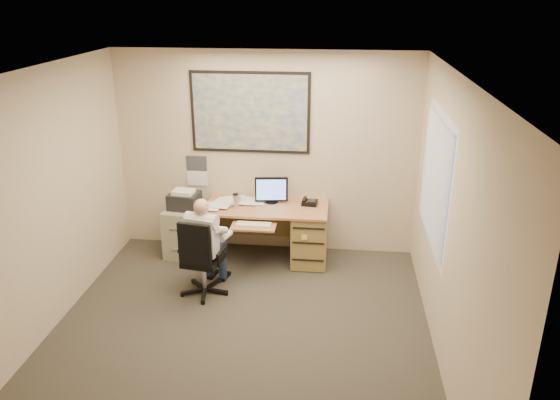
# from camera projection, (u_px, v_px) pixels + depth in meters

# --- Properties ---
(room_shell) EXTENTS (4.00, 4.50, 2.70)m
(room_shell) POSITION_uv_depth(u_px,v_px,m) (234.00, 220.00, 5.15)
(room_shell) COLOR #36322A
(room_shell) RESTS_ON ground
(desk) EXTENTS (1.60, 0.97, 1.10)m
(desk) POSITION_uv_depth(u_px,v_px,m) (291.00, 228.00, 7.20)
(desk) COLOR #B7794E
(desk) RESTS_ON ground
(world_map) EXTENTS (1.56, 0.03, 1.06)m
(world_map) POSITION_uv_depth(u_px,v_px,m) (250.00, 113.00, 7.04)
(world_map) COLOR #1E4C93
(world_map) RESTS_ON room_shell
(wall_calendar) EXTENTS (0.28, 0.01, 0.42)m
(wall_calendar) POSITION_uv_depth(u_px,v_px,m) (197.00, 171.00, 7.42)
(wall_calendar) COLOR white
(wall_calendar) RESTS_ON room_shell
(window_blinds) EXTENTS (0.06, 1.40, 1.30)m
(window_blinds) POSITION_uv_depth(u_px,v_px,m) (436.00, 180.00, 5.61)
(window_blinds) COLOR silver
(window_blinds) RESTS_ON room_shell
(filing_cabinet) EXTENTS (0.54, 0.62, 0.93)m
(filing_cabinet) POSITION_uv_depth(u_px,v_px,m) (186.00, 227.00, 7.36)
(filing_cabinet) COLOR #A29E82
(filing_cabinet) RESTS_ON ground
(office_chair) EXTENTS (0.66, 0.66, 0.98)m
(office_chair) POSITION_uv_depth(u_px,v_px,m) (203.00, 273.00, 6.39)
(office_chair) COLOR black
(office_chair) RESTS_ON ground
(person) EXTENTS (0.61, 0.77, 1.18)m
(person) POSITION_uv_depth(u_px,v_px,m) (203.00, 246.00, 6.35)
(person) COLOR silver
(person) RESTS_ON office_chair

